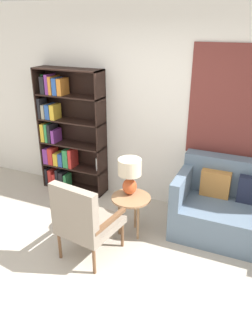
% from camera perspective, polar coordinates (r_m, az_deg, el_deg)
% --- Properties ---
extents(ground_plane, '(14.00, 14.00, 0.00)m').
position_cam_1_polar(ground_plane, '(3.56, -9.38, -19.64)').
color(ground_plane, '#B2A899').
extents(wall_back, '(6.40, 0.08, 2.70)m').
position_cam_1_polar(wall_back, '(4.50, 4.19, 10.19)').
color(wall_back, white).
rests_on(wall_back, ground_plane).
extents(bookshelf, '(1.02, 0.30, 1.85)m').
position_cam_1_polar(bookshelf, '(5.06, -10.73, 5.60)').
color(bookshelf, black).
rests_on(bookshelf, ground_plane).
extents(armchair, '(0.64, 0.70, 0.94)m').
position_cam_1_polar(armchair, '(3.56, -7.48, -8.76)').
color(armchair, brown).
rests_on(armchair, ground_plane).
extents(couch, '(1.75, 0.85, 0.91)m').
position_cam_1_polar(couch, '(4.24, 20.71, -7.25)').
color(couch, slate).
rests_on(couch, ground_plane).
extents(side_table, '(0.47, 0.47, 0.52)m').
position_cam_1_polar(side_table, '(3.97, 0.88, -5.87)').
color(side_table, '#99704C').
rests_on(side_table, ground_plane).
extents(table_lamp, '(0.28, 0.28, 0.46)m').
position_cam_1_polar(table_lamp, '(3.88, 0.65, -0.83)').
color(table_lamp, '#C65128').
rests_on(table_lamp, side_table).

